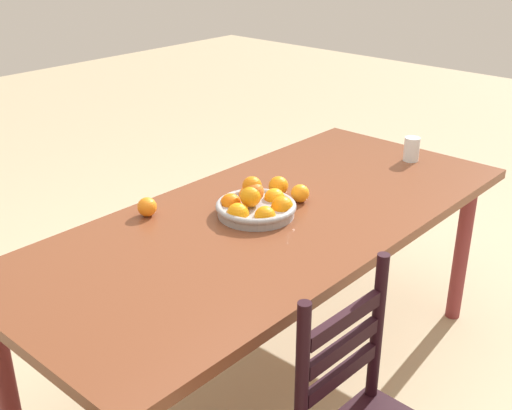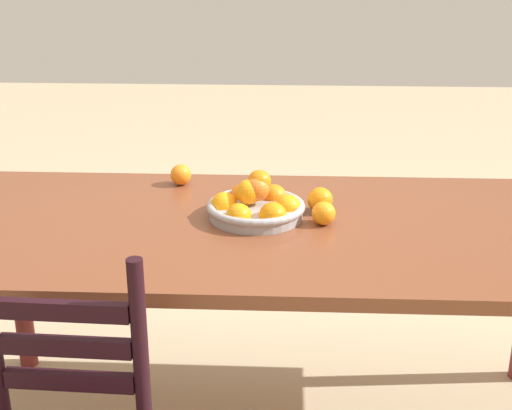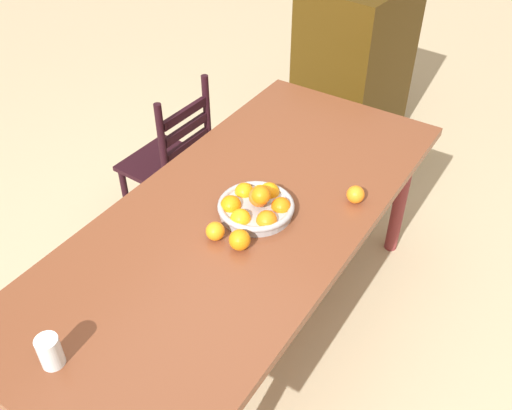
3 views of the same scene
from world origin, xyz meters
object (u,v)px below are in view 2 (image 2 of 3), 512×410
Objects in this scene: fruit_bowl at (256,205)px; orange_loose_1 at (181,175)px; dining_table at (268,246)px; orange_loose_2 at (320,200)px; orange_loose_0 at (324,213)px.

fruit_bowl is 4.17× the size of orange_loose_1.
orange_loose_1 is at bearing -46.90° from fruit_bowl.
fruit_bowl is at bearing -52.31° from dining_table.
fruit_bowl is at bearing 133.10° from orange_loose_1.
dining_table is 0.22m from orange_loose_2.
orange_loose_2 reaches higher than orange_loose_0.
fruit_bowl is at bearing 15.72° from orange_loose_2.
dining_table is 0.20m from orange_loose_0.
orange_loose_1 is 0.91× the size of orange_loose_2.
dining_table is at bearing 132.38° from orange_loose_1.
orange_loose_2 is at bearing 153.19° from orange_loose_1.
orange_loose_2 is at bearing -86.21° from orange_loose_0.
dining_table is 0.13m from fruit_bowl.
dining_table is 29.33× the size of orange_loose_0.
orange_loose_0 is (-0.16, -0.00, 0.11)m from dining_table.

